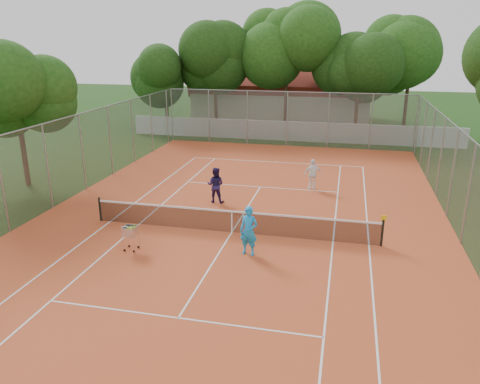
% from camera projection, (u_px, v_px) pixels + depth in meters
% --- Properties ---
extents(ground, '(120.00, 120.00, 0.00)m').
position_uv_depth(ground, '(232.00, 233.00, 19.31)').
color(ground, '#14320D').
rests_on(ground, ground).
extents(court_pad, '(18.00, 34.00, 0.02)m').
position_uv_depth(court_pad, '(232.00, 233.00, 19.31)').
color(court_pad, '#C14E25').
rests_on(court_pad, ground).
extents(court_lines, '(10.98, 23.78, 0.01)m').
position_uv_depth(court_lines, '(232.00, 232.00, 19.30)').
color(court_lines, white).
rests_on(court_lines, court_pad).
extents(tennis_net, '(11.88, 0.10, 0.98)m').
position_uv_depth(tennis_net, '(232.00, 221.00, 19.15)').
color(tennis_net, black).
rests_on(tennis_net, court_pad).
extents(perimeter_fence, '(18.00, 34.00, 4.00)m').
position_uv_depth(perimeter_fence, '(232.00, 187.00, 18.69)').
color(perimeter_fence, slate).
rests_on(perimeter_fence, ground).
extents(boundary_wall, '(26.00, 0.30, 1.50)m').
position_uv_depth(boundary_wall, '(290.00, 131.00, 36.67)').
color(boundary_wall, silver).
rests_on(boundary_wall, ground).
extents(clubhouse, '(16.40, 9.00, 4.40)m').
position_uv_depth(clubhouse, '(283.00, 97.00, 45.91)').
color(clubhouse, beige).
rests_on(clubhouse, ground).
extents(tropical_trees, '(29.00, 19.00, 10.00)m').
position_uv_depth(tropical_trees, '(296.00, 73.00, 38.13)').
color(tropical_trees, black).
rests_on(tropical_trees, ground).
extents(player_near, '(0.74, 0.54, 1.86)m').
position_uv_depth(player_near, '(249.00, 231.00, 17.08)').
color(player_near, '#1A95E2').
rests_on(player_near, court_pad).
extents(player_far_left, '(0.86, 0.67, 1.74)m').
position_uv_depth(player_far_left, '(216.00, 185.00, 22.64)').
color(player_far_left, '#23194B').
rests_on(player_far_left, court_pad).
extents(player_far_right, '(1.03, 0.72, 1.62)m').
position_uv_depth(player_far_right, '(313.00, 174.00, 24.66)').
color(player_far_right, white).
rests_on(player_far_right, court_pad).
extents(ball_hopper, '(0.62, 0.62, 1.04)m').
position_uv_depth(ball_hopper, '(131.00, 237.00, 17.54)').
color(ball_hopper, silver).
rests_on(ball_hopper, court_pad).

